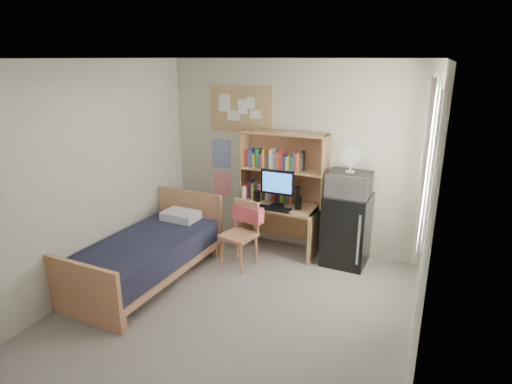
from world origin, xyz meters
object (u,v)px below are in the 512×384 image
at_px(desk_fan, 351,161).
at_px(monitor, 277,189).
at_px(mini_fridge, 346,229).
at_px(bed, 146,260).
at_px(speaker_left, 257,197).
at_px(desk_chair, 238,235).
at_px(bulletin_board, 240,109).
at_px(desk, 278,228).
at_px(speaker_right, 298,203).
at_px(microwave, 349,184).

bearing_deg(desk_fan, monitor, -174.67).
bearing_deg(mini_fridge, desk_fan, -90.00).
bearing_deg(desk_fan, bed, -144.30).
distance_m(mini_fridge, speaker_left, 1.28).
xyz_separation_m(desk_chair, mini_fridge, (1.26, 0.64, 0.04)).
bearing_deg(bulletin_board, desk, -22.26).
distance_m(bulletin_board, desk, 1.75).
height_order(bulletin_board, desk_chair, bulletin_board).
distance_m(bulletin_board, monitor, 1.26).
bearing_deg(desk_fan, mini_fridge, 90.00).
xyz_separation_m(mini_fridge, desk_fan, (-0.00, -0.02, 0.92)).
height_order(desk, monitor, monitor).
distance_m(desk, mini_fridge, 0.95).
xyz_separation_m(desk, speaker_right, (0.30, -0.07, 0.43)).
bearing_deg(speaker_left, bulletin_board, 140.63).
bearing_deg(mini_fridge, speaker_right, -171.10).
distance_m(bulletin_board, bed, 2.42).
relative_size(bulletin_board, microwave, 1.80).
xyz_separation_m(mini_fridge, microwave, (-0.00, -0.02, 0.62)).
relative_size(bulletin_board, desk_chair, 1.09).
distance_m(bulletin_board, mini_fridge, 2.20).
relative_size(bed, monitor, 3.83).
bearing_deg(bulletin_board, desk_chair, -67.55).
distance_m(desk_chair, mini_fridge, 1.41).
bearing_deg(desk_fan, desk, -178.32).
bearing_deg(bed, microwave, 35.76).
distance_m(speaker_left, microwave, 1.28).
height_order(desk, speaker_right, speaker_right).
bearing_deg(speaker_left, microwave, 2.97).
xyz_separation_m(speaker_left, desk_fan, (1.24, 0.04, 0.62)).
xyz_separation_m(bulletin_board, desk_chair, (0.38, -0.92, -1.49)).
height_order(microwave, desk_fan, desk_fan).
bearing_deg(speaker_right, bed, -136.87).
bearing_deg(mini_fridge, monitor, -173.46).
relative_size(desk, speaker_right, 6.44).
height_order(mini_fridge, speaker_right, mini_fridge).
xyz_separation_m(bed, microwave, (2.13, 1.39, 0.83)).
bearing_deg(bed, desk_chair, 43.97).
bearing_deg(speaker_left, desk, 11.31).
bearing_deg(bed, monitor, 51.16).
xyz_separation_m(bed, desk_fan, (2.13, 1.39, 1.13)).
height_order(mini_fridge, desk_fan, desk_fan).
bearing_deg(bulletin_board, mini_fridge, -9.74).
bearing_deg(desk, speaker_left, -168.69).
xyz_separation_m(speaker_right, microwave, (0.64, 0.05, 0.33)).
bearing_deg(speaker_right, speaker_left, 180.00).
bearing_deg(mini_fridge, bed, -143.93).
xyz_separation_m(desk, bed, (-1.19, -1.40, -0.08)).
relative_size(desk, microwave, 2.08).
relative_size(desk, speaker_left, 6.11).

